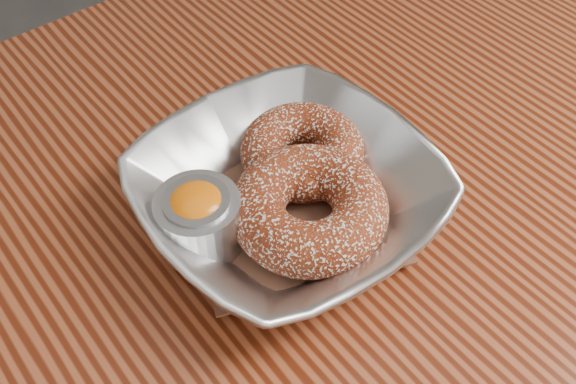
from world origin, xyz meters
TOP-DOWN VIEW (x-y plane):
  - table at (0.00, 0.00)m, footprint 1.20×0.80m
  - serving_bowl at (0.06, 0.06)m, footprint 0.21×0.21m
  - parchment at (0.06, 0.06)m, footprint 0.19×0.19m
  - donut_back at (0.10, 0.08)m, footprint 0.11×0.11m
  - donut_front at (0.07, 0.03)m, footprint 0.12×0.12m
  - ramekin at (-0.00, 0.07)m, footprint 0.06×0.06m

SIDE VIEW (x-z plane):
  - table at x=0.00m, z-range 0.28..1.03m
  - parchment at x=0.06m, z-range 0.76..0.76m
  - serving_bowl at x=0.06m, z-range 0.75..0.80m
  - donut_back at x=0.10m, z-range 0.76..0.79m
  - donut_front at x=0.07m, z-range 0.76..0.80m
  - ramekin at x=0.00m, z-range 0.76..0.81m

